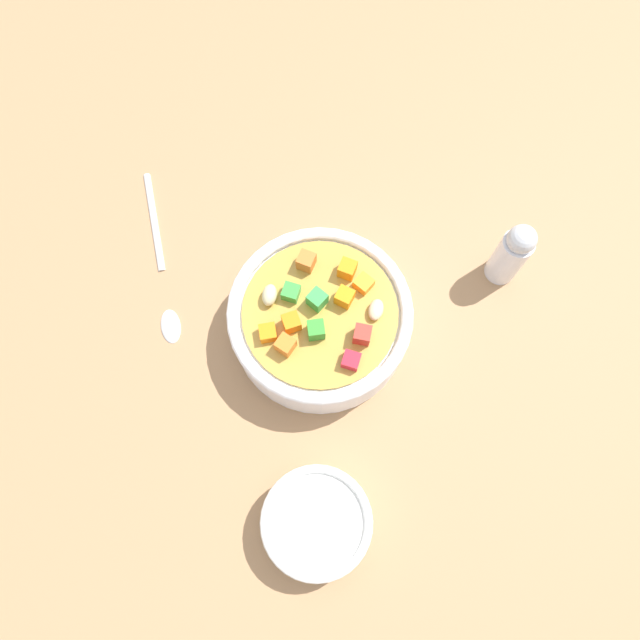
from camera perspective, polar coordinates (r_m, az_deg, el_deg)
The scene contains 5 objects.
ground_plane at distance 62.87cm, azimuth 0.00°, elevation -1.15°, with size 140.00×140.00×2.00cm, color #9E754F.
soup_bowl_main at distance 58.89cm, azimuth -0.00°, elevation 0.08°, with size 17.89×17.89×7.10cm.
spoon at distance 65.89cm, azimuth -14.89°, elevation 4.45°, with size 15.59×15.28×0.98cm.
side_bowl_small at distance 56.87cm, azimuth -0.33°, elevation -18.74°, with size 9.97×9.97×4.06cm.
pepper_shaker at distance 63.08cm, azimuth 17.83°, elevation 6.08°, with size 3.22×3.22×9.10cm.
Camera 1 is at (10.19, -15.89, 58.97)cm, focal length 33.54 mm.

